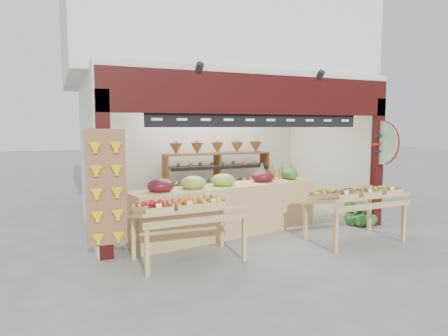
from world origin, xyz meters
TOP-DOWN VIEW (x-y plane):
  - ground at (0.00, 0.00)m, footprint 60.00×60.00m
  - shop_structure at (0.00, 1.61)m, footprint 6.36×5.12m
  - banana_board at (-2.73, -1.17)m, footprint 0.60×0.15m
  - gift_sign at (2.75, -1.15)m, footprint 0.04×0.93m
  - back_shelving at (0.27, 1.69)m, footprint 2.70×0.44m
  - refrigerator at (-2.31, 1.88)m, footprint 0.65×0.65m
  - cardboard_stack at (-1.38, 1.01)m, footprint 1.05×0.87m
  - mid_counter at (-0.43, -0.49)m, footprint 3.93×1.41m
  - display_table_left at (-1.69, -1.60)m, footprint 1.70×1.00m
  - display_table_right at (1.53, -1.81)m, footprint 1.70×0.98m
  - watermelon_pile at (2.45, -0.91)m, footprint 0.65×0.67m

SIDE VIEW (x-z plane):
  - ground at x=0.00m, z-range 0.00..0.00m
  - watermelon_pile at x=2.45m, z-range -0.06..0.45m
  - cardboard_stack at x=-1.38m, z-range -0.09..0.58m
  - mid_counter at x=-0.43m, z-range -0.07..1.12m
  - refrigerator at x=-2.31m, z-range 0.00..1.63m
  - display_table_left at x=-1.69m, z-range 0.29..1.34m
  - display_table_right at x=1.53m, z-range 0.31..1.36m
  - back_shelving at x=0.27m, z-range 0.22..1.92m
  - banana_board at x=-2.73m, z-range 0.22..2.02m
  - gift_sign at x=2.75m, z-range 1.29..2.21m
  - shop_structure at x=0.00m, z-range 1.22..6.62m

